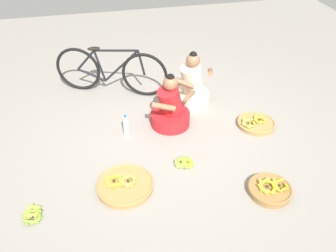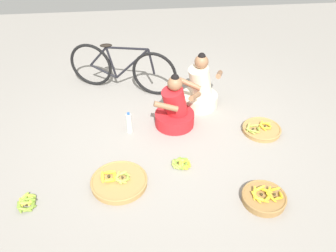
{
  "view_description": "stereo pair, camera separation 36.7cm",
  "coord_description": "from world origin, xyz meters",
  "px_view_note": "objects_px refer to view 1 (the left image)",
  "views": [
    {
      "loc": [
        -0.72,
        -3.45,
        2.82
      ],
      "look_at": [
        0.0,
        -0.2,
        0.35
      ],
      "focal_mm": 37.94,
      "sensor_mm": 36.0,
      "label": 1
    },
    {
      "loc": [
        -0.36,
        -3.51,
        2.82
      ],
      "look_at": [
        0.0,
        -0.2,
        0.35
      ],
      "focal_mm": 37.94,
      "sensor_mm": 36.0,
      "label": 2
    }
  ],
  "objects_px": {
    "banana_basket_back_left": "(125,185)",
    "loose_bananas_mid_right": "(33,214)",
    "banana_basket_front_right": "(270,189)",
    "water_bottle": "(126,126)",
    "loose_bananas_front_left": "(184,163)",
    "vendor_woman_front": "(170,109)",
    "bicycle_leaning": "(111,71)",
    "vendor_woman_behind": "(192,88)",
    "banana_basket_back_center": "(256,123)"
  },
  "relations": [
    {
      "from": "loose_bananas_mid_right",
      "to": "banana_basket_back_center",
      "type": "bearing_deg",
      "value": 18.39
    },
    {
      "from": "banana_basket_front_right",
      "to": "vendor_woman_front",
      "type": "bearing_deg",
      "value": 117.55
    },
    {
      "from": "banana_basket_front_right",
      "to": "banana_basket_back_left",
      "type": "bearing_deg",
      "value": 164.74
    },
    {
      "from": "loose_bananas_front_left",
      "to": "water_bottle",
      "type": "height_order",
      "value": "water_bottle"
    },
    {
      "from": "bicycle_leaning",
      "to": "loose_bananas_mid_right",
      "type": "bearing_deg",
      "value": -114.39
    },
    {
      "from": "banana_basket_front_right",
      "to": "banana_basket_back_center",
      "type": "relative_size",
      "value": 0.92
    },
    {
      "from": "vendor_woman_front",
      "to": "loose_bananas_front_left",
      "type": "relative_size",
      "value": 3.02
    },
    {
      "from": "vendor_woman_front",
      "to": "loose_bananas_mid_right",
      "type": "height_order",
      "value": "vendor_woman_front"
    },
    {
      "from": "banana_basket_front_right",
      "to": "water_bottle",
      "type": "xyz_separation_m",
      "value": [
        -1.35,
        1.34,
        0.09
      ]
    },
    {
      "from": "water_bottle",
      "to": "banana_basket_front_right",
      "type": "bearing_deg",
      "value": -44.66
    },
    {
      "from": "vendor_woman_front",
      "to": "banana_basket_front_right",
      "type": "bearing_deg",
      "value": -62.45
    },
    {
      "from": "vendor_woman_behind",
      "to": "vendor_woman_front",
      "type": "bearing_deg",
      "value": -133.79
    },
    {
      "from": "banana_basket_front_right",
      "to": "loose_bananas_mid_right",
      "type": "xyz_separation_m",
      "value": [
        -2.43,
        0.23,
        -0.02
      ]
    },
    {
      "from": "vendor_woman_behind",
      "to": "banana_basket_back_left",
      "type": "distance_m",
      "value": 1.87
    },
    {
      "from": "vendor_woman_front",
      "to": "water_bottle",
      "type": "xyz_separation_m",
      "value": [
        -0.6,
        -0.1,
        -0.1
      ]
    },
    {
      "from": "vendor_woman_behind",
      "to": "bicycle_leaning",
      "type": "height_order",
      "value": "vendor_woman_behind"
    },
    {
      "from": "vendor_woman_behind",
      "to": "banana_basket_back_center",
      "type": "bearing_deg",
      "value": -45.43
    },
    {
      "from": "vendor_woman_front",
      "to": "banana_basket_front_right",
      "type": "xyz_separation_m",
      "value": [
        0.75,
        -1.44,
        -0.19
      ]
    },
    {
      "from": "bicycle_leaning",
      "to": "vendor_woman_front",
      "type": "bearing_deg",
      "value": -55.98
    },
    {
      "from": "banana_basket_back_left",
      "to": "water_bottle",
      "type": "xyz_separation_m",
      "value": [
        0.14,
        0.93,
        0.1
      ]
    },
    {
      "from": "bicycle_leaning",
      "to": "loose_bananas_front_left",
      "type": "distance_m",
      "value": 1.96
    },
    {
      "from": "vendor_woman_front",
      "to": "loose_bananas_mid_right",
      "type": "relative_size",
      "value": 2.64
    },
    {
      "from": "banana_basket_back_left",
      "to": "banana_basket_front_right",
      "type": "xyz_separation_m",
      "value": [
        1.49,
        -0.41,
        0.01
      ]
    },
    {
      "from": "water_bottle",
      "to": "loose_bananas_front_left",
      "type": "bearing_deg",
      "value": -50.94
    },
    {
      "from": "banana_basket_back_center",
      "to": "loose_bananas_front_left",
      "type": "xyz_separation_m",
      "value": [
        -1.13,
        -0.53,
        -0.01
      ]
    },
    {
      "from": "banana_basket_front_right",
      "to": "loose_bananas_mid_right",
      "type": "distance_m",
      "value": 2.44
    },
    {
      "from": "banana_basket_back_left",
      "to": "water_bottle",
      "type": "distance_m",
      "value": 0.94
    },
    {
      "from": "loose_bananas_mid_right",
      "to": "banana_basket_front_right",
      "type": "bearing_deg",
      "value": -5.43
    },
    {
      "from": "vendor_woman_front",
      "to": "banana_basket_back_center",
      "type": "xyz_separation_m",
      "value": [
        1.1,
        -0.28,
        -0.2
      ]
    },
    {
      "from": "banana_basket_back_left",
      "to": "loose_bananas_front_left",
      "type": "xyz_separation_m",
      "value": [
        0.71,
        0.22,
        -0.01
      ]
    },
    {
      "from": "banana_basket_back_left",
      "to": "loose_bananas_mid_right",
      "type": "bearing_deg",
      "value": -169.45
    },
    {
      "from": "banana_basket_back_left",
      "to": "banana_basket_back_center",
      "type": "relative_size",
      "value": 1.24
    },
    {
      "from": "banana_basket_back_left",
      "to": "loose_bananas_mid_right",
      "type": "distance_m",
      "value": 0.96
    },
    {
      "from": "banana_basket_back_left",
      "to": "water_bottle",
      "type": "height_order",
      "value": "water_bottle"
    },
    {
      "from": "banana_basket_front_right",
      "to": "bicycle_leaning",
      "type": "bearing_deg",
      "value": 120.32
    },
    {
      "from": "banana_basket_back_center",
      "to": "bicycle_leaning",
      "type": "bearing_deg",
      "value": 144.21
    },
    {
      "from": "loose_bananas_front_left",
      "to": "water_bottle",
      "type": "relative_size",
      "value": 0.83
    },
    {
      "from": "banana_basket_back_left",
      "to": "banana_basket_front_right",
      "type": "relative_size",
      "value": 1.34
    },
    {
      "from": "bicycle_leaning",
      "to": "water_bottle",
      "type": "xyz_separation_m",
      "value": [
        0.07,
        -1.1,
        -0.22
      ]
    },
    {
      "from": "banana_basket_front_right",
      "to": "loose_bananas_front_left",
      "type": "distance_m",
      "value": 0.99
    },
    {
      "from": "banana_basket_front_right",
      "to": "loose_bananas_front_left",
      "type": "xyz_separation_m",
      "value": [
        -0.77,
        0.62,
        -0.02
      ]
    },
    {
      "from": "banana_basket_back_left",
      "to": "loose_bananas_mid_right",
      "type": "height_order",
      "value": "banana_basket_back_left"
    },
    {
      "from": "loose_bananas_front_left",
      "to": "banana_basket_front_right",
      "type": "bearing_deg",
      "value": -38.86
    },
    {
      "from": "loose_bananas_front_left",
      "to": "water_bottle",
      "type": "xyz_separation_m",
      "value": [
        -0.58,
        0.71,
        0.11
      ]
    },
    {
      "from": "vendor_woman_front",
      "to": "water_bottle",
      "type": "relative_size",
      "value": 2.52
    },
    {
      "from": "vendor_woman_front",
      "to": "vendor_woman_behind",
      "type": "xyz_separation_m",
      "value": [
        0.41,
        0.43,
        0.03
      ]
    },
    {
      "from": "vendor_woman_behind",
      "to": "banana_basket_back_center",
      "type": "distance_m",
      "value": 1.02
    },
    {
      "from": "banana_basket_back_center",
      "to": "water_bottle",
      "type": "relative_size",
      "value": 1.67
    },
    {
      "from": "bicycle_leaning",
      "to": "loose_bananas_front_left",
      "type": "height_order",
      "value": "bicycle_leaning"
    },
    {
      "from": "banana_basket_back_center",
      "to": "vendor_woman_front",
      "type": "bearing_deg",
      "value": 165.74
    }
  ]
}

